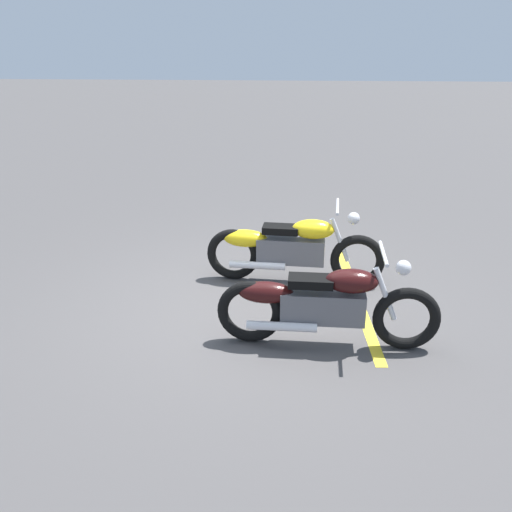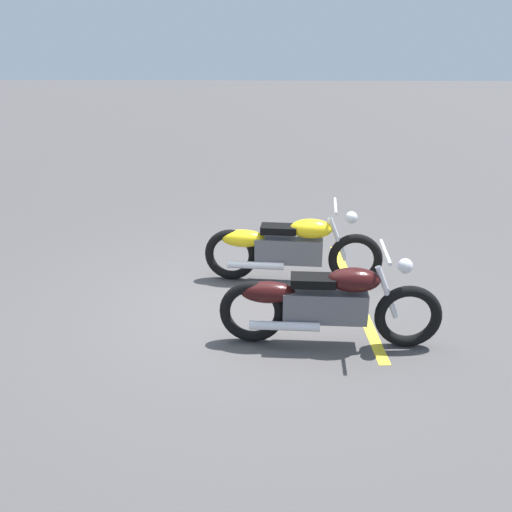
# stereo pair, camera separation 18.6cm
# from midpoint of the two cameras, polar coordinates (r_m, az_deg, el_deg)

# --- Properties ---
(ground_plane) EXTENTS (60.00, 60.00, 0.00)m
(ground_plane) POSITION_cam_midpoint_polar(r_m,az_deg,el_deg) (6.70, -1.56, -5.17)
(ground_plane) COLOR #474444
(motorcycle_bright_foreground) EXTENTS (2.23, 0.62, 1.04)m
(motorcycle_bright_foreground) POSITION_cam_midpoint_polar(r_m,az_deg,el_deg) (7.21, 2.45, 0.84)
(motorcycle_bright_foreground) COLOR black
(motorcycle_bright_foreground) RESTS_ON ground
(motorcycle_dark_foreground) EXTENTS (2.23, 0.62, 1.04)m
(motorcycle_dark_foreground) POSITION_cam_midpoint_polar(r_m,az_deg,el_deg) (5.81, 5.84, -4.62)
(motorcycle_dark_foreground) COLOR black
(motorcycle_dark_foreground) RESTS_ON ground
(parking_stripe_near) EXTENTS (0.30, 3.20, 0.01)m
(parking_stripe_near) POSITION_cam_midpoint_polar(r_m,az_deg,el_deg) (7.13, 8.94, -3.68)
(parking_stripe_near) COLOR yellow
(parking_stripe_near) RESTS_ON ground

